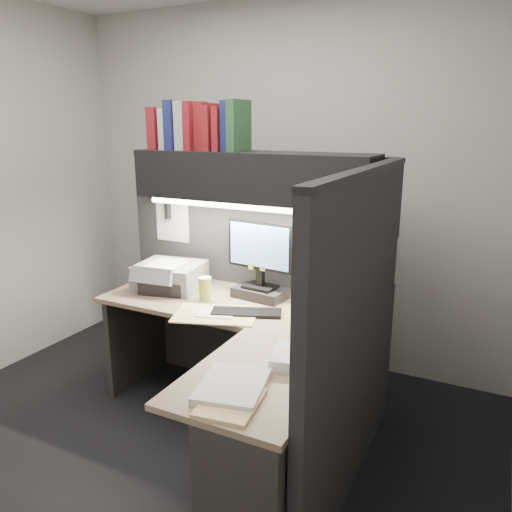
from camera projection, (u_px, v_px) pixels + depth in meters
name	position (u px, v px, depth m)	size (l,w,h in m)	color
floor	(174.00, 448.00, 2.88)	(3.50, 3.50, 0.00)	black
wall_back	(282.00, 186.00, 3.83)	(3.50, 0.04, 2.70)	#BBB8B2
partition_back	(252.00, 275.00, 3.46)	(1.90, 0.06, 1.60)	black
partition_right	(355.00, 342.00, 2.40)	(0.06, 1.50, 1.60)	black
desk	(237.00, 398.00, 2.58)	(1.70, 1.53, 0.73)	#7B634E
overhead_shelf	(252.00, 176.00, 3.09)	(1.55, 0.34, 0.30)	black
task_light_tube	(241.00, 207.00, 3.01)	(0.04, 0.04, 1.32)	white
monitor	(260.00, 268.00, 3.16)	(0.46, 0.24, 0.50)	black
keyboard	(246.00, 312.00, 2.94)	(0.41, 0.14, 0.02)	black
mousepad	(333.00, 326.00, 2.76)	(0.23, 0.21, 0.00)	navy
mouse	(333.00, 322.00, 2.76)	(0.06, 0.10, 0.04)	black
telephone	(347.00, 298.00, 3.06)	(0.24, 0.25, 0.10)	#B7B18D
coffee_cup	(205.00, 290.00, 3.15)	(0.08, 0.08, 0.14)	#C9D354
printer	(170.00, 276.00, 3.39)	(0.42, 0.36, 0.17)	gray
notebook_stack	(167.00, 285.00, 3.33)	(0.30, 0.25, 0.09)	black
open_folder	(216.00, 314.00, 2.92)	(0.48, 0.31, 0.01)	#DDC17C
paper_stack_a	(303.00, 358.00, 2.33)	(0.29, 0.24, 0.05)	white
paper_stack_b	(233.00, 386.00, 2.10)	(0.27, 0.33, 0.03)	white
manila_stack	(231.00, 403.00, 1.99)	(0.22, 0.29, 0.02)	#DDC17C
binder_row	(199.00, 127.00, 3.17)	(0.66, 0.26, 0.31)	maroon
pinned_papers	(282.00, 259.00, 2.91)	(1.76, 1.31, 0.51)	white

